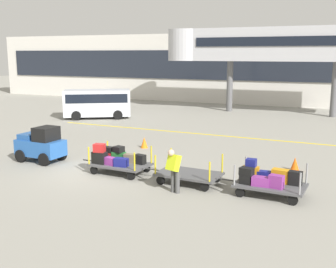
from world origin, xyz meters
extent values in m
plane|color=gray|center=(0.00, 0.00, 0.00)|extent=(120.00, 120.00, 0.00)
cube|color=yellow|center=(1.09, 9.43, 0.00)|extent=(19.32, 0.85, 0.01)
cube|color=silver|center=(0.00, 26.00, 3.33)|extent=(56.55, 2.40, 6.66)
cube|color=#1E232D|center=(0.00, 24.75, 3.66)|extent=(53.72, 0.12, 2.80)
cube|color=#B7B7BC|center=(4.22, 20.00, 5.44)|extent=(14.71, 2.20, 2.60)
cylinder|color=#B7B7BC|center=(-3.73, 20.00, 5.44)|extent=(3.00, 3.00, 2.60)
cube|color=black|center=(4.22, 18.86, 5.64)|extent=(13.24, 0.08, 0.70)
cylinder|color=#59595B|center=(0.18, 20.00, 2.07)|extent=(0.50, 0.50, 4.14)
cylinder|color=#59595B|center=(8.27, 20.00, 2.07)|extent=(0.50, 0.50, 4.14)
cube|color=#2659A5|center=(-3.03, 0.45, 0.63)|extent=(2.16, 1.22, 0.70)
cube|color=black|center=(-2.67, 0.43, 1.28)|extent=(0.85, 1.03, 0.60)
cube|color=#225095|center=(-3.61, 0.48, 1.10)|extent=(0.75, 0.97, 0.24)
cylinder|color=black|center=(-3.69, 1.01, 0.28)|extent=(0.57, 0.21, 0.56)
cylinder|color=black|center=(-3.74, -0.03, 0.28)|extent=(0.57, 0.21, 0.56)
cylinder|color=black|center=(-2.32, 0.93, 0.28)|extent=(0.57, 0.21, 0.56)
cylinder|color=black|center=(-2.38, -0.11, 0.28)|extent=(0.57, 0.21, 0.56)
cube|color=#4C4C4F|center=(1.16, 0.21, 0.36)|extent=(2.38, 1.53, 0.08)
cylinder|color=gold|center=(0.14, 0.92, 0.75)|extent=(0.06, 0.06, 0.70)
cylinder|color=gold|center=(0.07, -0.37, 0.75)|extent=(0.06, 0.06, 0.70)
cylinder|color=gold|center=(2.25, 0.80, 0.75)|extent=(0.06, 0.06, 0.70)
cylinder|color=gold|center=(2.18, -0.49, 0.75)|extent=(0.06, 0.06, 0.70)
cylinder|color=black|center=(0.33, 0.86, 0.16)|extent=(0.33, 0.12, 0.32)
cylinder|color=black|center=(0.26, -0.33, 0.16)|extent=(0.33, 0.12, 0.32)
cylinder|color=black|center=(2.05, 0.76, 0.16)|extent=(0.33, 0.12, 0.32)
cylinder|color=black|center=(1.99, -0.43, 0.16)|extent=(0.33, 0.12, 0.32)
cylinder|color=#333333|center=(-0.34, 0.30, 0.34)|extent=(0.70, 0.09, 0.05)
cube|color=red|center=(0.42, 0.53, 0.56)|extent=(0.49, 0.40, 0.32)
cube|color=black|center=(0.40, -0.10, 0.64)|extent=(0.60, 0.38, 0.47)
cube|color=#236B2D|center=(0.93, 0.50, 0.59)|extent=(0.56, 0.30, 0.39)
cube|color=#8C338C|center=(0.89, -0.12, 0.55)|extent=(0.51, 0.37, 0.31)
cube|color=#726651|center=(1.44, 0.47, 0.58)|extent=(0.45, 0.27, 0.36)
cube|color=navy|center=(1.41, -0.15, 0.57)|extent=(0.54, 0.33, 0.33)
cube|color=black|center=(1.91, 0.48, 0.59)|extent=(0.48, 0.35, 0.38)
cube|color=black|center=(0.42, 0.53, 0.84)|extent=(0.44, 0.32, 0.24)
cube|color=red|center=(0.40, -0.10, 1.04)|extent=(0.47, 0.40, 0.33)
cube|color=black|center=(0.93, 0.50, 0.91)|extent=(0.45, 0.42, 0.23)
cube|color=#4C4C4F|center=(4.15, 0.05, 0.36)|extent=(2.38, 1.53, 0.08)
cylinder|color=gold|center=(3.13, 0.75, 0.75)|extent=(0.06, 0.06, 0.70)
cylinder|color=gold|center=(3.06, -0.54, 0.75)|extent=(0.06, 0.06, 0.70)
cylinder|color=gold|center=(5.25, 0.63, 0.75)|extent=(0.06, 0.06, 0.70)
cylinder|color=gold|center=(5.17, -0.66, 0.75)|extent=(0.06, 0.06, 0.70)
cylinder|color=black|center=(3.33, 0.69, 0.16)|extent=(0.33, 0.12, 0.32)
cylinder|color=black|center=(3.26, -0.50, 0.16)|extent=(0.33, 0.12, 0.32)
cylinder|color=black|center=(5.05, 0.59, 0.16)|extent=(0.33, 0.12, 0.32)
cylinder|color=black|center=(4.98, -0.60, 0.16)|extent=(0.33, 0.12, 0.32)
cylinder|color=#333333|center=(2.66, 0.13, 0.34)|extent=(0.70, 0.09, 0.05)
cube|color=#4C4C4F|center=(7.15, -0.12, 0.36)|extent=(2.38, 1.53, 0.08)
cylinder|color=gray|center=(6.13, 0.58, 0.75)|extent=(0.06, 0.06, 0.70)
cylinder|color=gray|center=(6.06, -0.71, 0.75)|extent=(0.06, 0.06, 0.70)
cylinder|color=gray|center=(8.24, 0.46, 0.75)|extent=(0.06, 0.06, 0.70)
cylinder|color=gray|center=(8.17, -0.83, 0.75)|extent=(0.06, 0.06, 0.70)
cylinder|color=black|center=(6.32, 0.52, 0.16)|extent=(0.33, 0.12, 0.32)
cylinder|color=black|center=(6.26, -0.67, 0.16)|extent=(0.33, 0.12, 0.32)
cylinder|color=black|center=(8.04, 0.42, 0.16)|extent=(0.33, 0.12, 0.32)
cylinder|color=black|center=(7.98, -0.77, 0.16)|extent=(0.33, 0.12, 0.32)
cylinder|color=#333333|center=(5.65, -0.04, 0.34)|extent=(0.70, 0.09, 0.05)
cube|color=orange|center=(6.40, 0.23, 0.62)|extent=(0.59, 0.32, 0.44)
cube|color=black|center=(6.38, -0.36, 0.55)|extent=(0.46, 0.42, 0.30)
cube|color=navy|center=(6.90, 0.26, 0.56)|extent=(0.59, 0.30, 0.33)
cube|color=#8C338C|center=(6.89, -0.43, 0.55)|extent=(0.59, 0.34, 0.31)
cube|color=orange|center=(7.42, 0.21, 0.63)|extent=(0.61, 0.40, 0.46)
cube|color=#8C338C|center=(7.40, -0.48, 0.62)|extent=(0.51, 0.36, 0.44)
cube|color=black|center=(7.92, 0.11, 0.64)|extent=(0.45, 0.29, 0.48)
cube|color=navy|center=(6.40, 0.23, 0.98)|extent=(0.35, 0.34, 0.27)
cube|color=black|center=(6.38, -0.36, 0.82)|extent=(0.50, 0.39, 0.26)
cylinder|color=#4C4C4C|center=(4.00, -1.07, 0.41)|extent=(0.16, 0.16, 0.82)
cylinder|color=#4C4C4C|center=(4.18, -1.14, 0.41)|extent=(0.16, 0.16, 0.82)
cube|color=#D1E51E|center=(4.06, -1.20, 1.09)|extent=(0.52, 0.53, 0.61)
sphere|color=beige|center=(4.02, -1.31, 1.45)|extent=(0.22, 0.22, 0.22)
cube|color=silver|center=(-7.77, 12.32, 1.15)|extent=(5.09, 4.11, 1.90)
cube|color=black|center=(-7.77, 12.32, 1.55)|extent=(4.78, 3.94, 0.64)
cylinder|color=black|center=(-8.59, 10.81, 0.34)|extent=(0.71, 0.56, 0.68)
cylinder|color=black|center=(-6.04, 12.34, 0.34)|extent=(0.71, 0.56, 0.68)
cone|color=orange|center=(-0.05, 4.72, 0.28)|extent=(0.36, 0.36, 0.55)
cone|color=#EA590F|center=(7.52, 3.42, 0.28)|extent=(0.36, 0.36, 0.55)
camera|label=1|loc=(9.39, -13.89, 4.72)|focal=44.79mm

